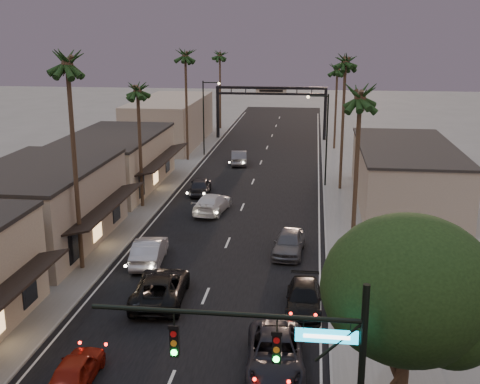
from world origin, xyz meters
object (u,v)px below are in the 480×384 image
(corner_tree, at_px, (410,295))
(palm_far, at_px, (220,53))
(palm_rb, at_px, (346,57))
(streetlight_right, at_px, (324,133))
(oncoming_red, at_px, (76,369))
(palm_lb, at_px, (67,57))
(palm_ld, at_px, (185,52))
(oncoming_pickup, at_px, (161,287))
(curbside_near, at_px, (275,354))
(palm_ra, at_px, (361,90))
(oncoming_silver, at_px, (149,251))
(palm_rc, at_px, (338,66))
(palm_lc, at_px, (137,85))
(curbside_black, at_px, (304,298))
(arch, at_px, (271,99))
(streetlight_left, at_px, (206,112))
(traffic_signal, at_px, (299,363))

(corner_tree, bearing_deg, palm_far, 104.14)
(palm_rb, relative_size, palm_far, 1.08)
(streetlight_right, distance_m, oncoming_red, 37.37)
(palm_lb, distance_m, palm_ld, 33.01)
(palm_ld, xyz_separation_m, oncoming_pickup, (6.19, -36.94, -11.58))
(palm_lb, xyz_separation_m, curbside_near, (13.11, -10.20, -12.61))
(palm_ra, relative_size, oncoming_red, 3.26)
(oncoming_pickup, distance_m, oncoming_silver, 5.91)
(oncoming_silver, bearing_deg, oncoming_pickup, 105.90)
(palm_lb, bearing_deg, palm_rc, 67.73)
(oncoming_red, relative_size, oncoming_pickup, 0.67)
(palm_lc, bearing_deg, palm_ra, -34.90)
(palm_ra, bearing_deg, oncoming_silver, -178.10)
(curbside_black, bearing_deg, arch, 96.37)
(arch, bearing_deg, palm_far, 136.05)
(palm_rb, height_order, oncoming_red, palm_rb)
(streetlight_left, bearing_deg, palm_lb, -92.67)
(streetlight_left, bearing_deg, palm_rb, -42.05)
(palm_far, bearing_deg, corner_tree, -75.86)
(arch, height_order, curbside_black, arch)
(streetlight_right, relative_size, palm_lc, 0.74)
(palm_ra, height_order, oncoming_silver, palm_ra)
(palm_far, bearing_deg, oncoming_red, -86.42)
(arch, distance_m, streetlight_left, 13.85)
(traffic_signal, height_order, curbside_near, traffic_signal)
(corner_tree, distance_m, oncoming_red, 14.64)
(palm_lc, xyz_separation_m, palm_ld, (0.00, 19.00, 1.95))
(corner_tree, xyz_separation_m, oncoming_silver, (-14.05, 16.11, -5.13))
(palm_far, height_order, curbside_near, palm_far)
(palm_rc, xyz_separation_m, curbside_black, (-2.92, -46.09, -9.77))
(palm_lc, bearing_deg, palm_rc, 58.44)
(arch, height_order, palm_lc, palm_lc)
(arch, distance_m, palm_lc, 35.41)
(palm_ld, bearing_deg, palm_rb, -32.60)
(palm_ld, height_order, curbside_near, palm_ld)
(traffic_signal, relative_size, streetlight_right, 0.95)
(corner_tree, relative_size, curbside_near, 1.57)
(palm_ld, distance_m, oncoming_pickup, 39.20)
(streetlight_right, height_order, oncoming_pickup, streetlight_right)
(traffic_signal, relative_size, palm_rc, 0.70)
(palm_rb, xyz_separation_m, palm_far, (-16.90, 34.00, -0.97))
(palm_rb, distance_m, palm_rc, 20.09)
(palm_lb, bearing_deg, oncoming_silver, 21.23)
(oncoming_pickup, bearing_deg, curbside_black, 174.78)
(streetlight_right, height_order, palm_ld, palm_ld)
(oncoming_pickup, distance_m, curbside_near, 9.34)
(streetlight_right, relative_size, palm_lb, 0.59)
(palm_ld, height_order, palm_ra, palm_ld)
(oncoming_silver, bearing_deg, palm_rb, -128.40)
(palm_ld, bearing_deg, curbside_black, -68.93)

